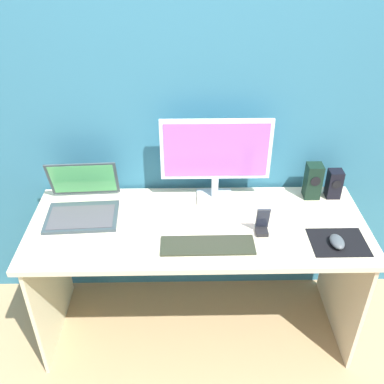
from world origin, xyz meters
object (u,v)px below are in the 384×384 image
Objects in this scene: monitor at (216,155)px; speaker_right at (334,184)px; keyboard_external at (208,245)px; phone_in_dock at (262,224)px; speaker_near_monitor at (313,181)px; laptop at (82,204)px; mouse at (337,242)px.

speaker_right is (0.61, 0.01, -0.18)m from monitor.
phone_in_dock reaches higher than keyboard_external.
keyboard_external is 3.00× the size of phone_in_dock.
keyboard_external is 0.27m from phone_in_dock.
speaker_near_monitor is 0.68m from keyboard_external.
laptop is 3.56× the size of mouse.
laptop reaches higher than phone_in_dock.
speaker_near_monitor reaches higher than phone_in_dock.
monitor is at bearing 142.26° from mouse.
speaker_right is 1.09× the size of phone_in_dock.
monitor is 3.56× the size of speaker_right.
monitor is at bearing 124.57° from phone_in_dock.
keyboard_external is 0.57m from mouse.
laptop is at bearing 168.10° from phone_in_dock.
speaker_near_monitor is at bearing 91.87° from mouse.
speaker_near_monitor is (-0.11, 0.00, 0.02)m from speaker_right.
mouse is at bearing -86.94° from speaker_near_monitor.
mouse is (0.02, -0.39, -0.07)m from speaker_near_monitor.
speaker_right is 0.40m from mouse.
keyboard_external is at bearing -97.94° from monitor.
keyboard_external is (-0.05, -0.38, -0.25)m from monitor.
monitor is 2.88× the size of speaker_near_monitor.
speaker_right is at bearing 75.85° from mouse.
phone_in_dock is at bearing -144.21° from speaker_right.
phone_in_dock is at bearing -55.43° from monitor.
speaker_near_monitor is at bearing 44.66° from phone_in_dock.
mouse is (1.17, -0.27, -0.03)m from laptop.
laptop is 2.58× the size of phone_in_dock.
speaker_near_monitor is 1.15m from laptop.
phone_in_dock is (-0.32, 0.09, 0.03)m from mouse.
speaker_near_monitor is at bearing 0.66° from monitor.
mouse reaches higher than keyboard_external.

